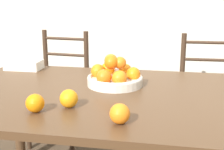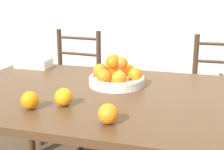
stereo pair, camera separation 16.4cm
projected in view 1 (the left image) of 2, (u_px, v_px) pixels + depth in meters
name	position (u px, v px, depth m)	size (l,w,h in m)	color
dining_table	(121.00, 108.00, 1.63)	(1.82, 1.06, 0.74)	#4C331E
fruit_bowl	(115.00, 76.00, 1.74)	(0.31, 0.31, 0.17)	beige
orange_loose_0	(35.00, 103.00, 1.35)	(0.08, 0.08, 0.08)	orange
orange_loose_1	(69.00, 99.00, 1.40)	(0.08, 0.08, 0.08)	orange
orange_loose_2	(120.00, 114.00, 1.23)	(0.08, 0.08, 0.08)	orange
chair_left	(60.00, 90.00, 2.61)	(0.46, 0.44, 0.94)	#382619
chair_right	(207.00, 98.00, 2.40)	(0.43, 0.41, 0.94)	#382619
book_stack	(24.00, 65.00, 2.11)	(0.24, 0.13, 0.06)	silver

